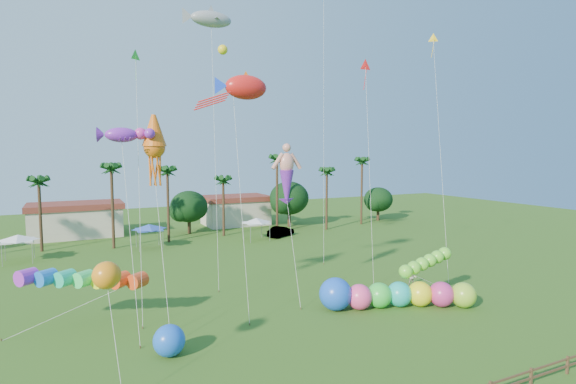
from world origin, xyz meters
name	(u,v)px	position (x,y,z in m)	size (l,w,h in m)	color
ground	(365,362)	(0.00, 0.00, 0.00)	(160.00, 160.00, 0.00)	#285116
tree_line	(208,205)	(3.57, 44.00, 4.28)	(69.46, 8.91, 11.00)	#3A2819
buildings_row	(155,217)	(-3.09, 50.00, 2.00)	(35.00, 7.00, 4.00)	beige
tent_row	(150,227)	(-6.00, 36.33, 2.75)	(31.00, 4.00, 0.60)	white
car_b	(281,231)	(12.07, 36.76, 0.75)	(1.59, 4.56, 1.50)	#4C4C54
spectator_b	(412,277)	(12.52, 10.15, 0.79)	(0.77, 0.60, 1.58)	#AEA791
caterpillar_inflatable	(391,295)	(7.16, 6.46, 1.05)	(11.80, 6.48, 2.50)	#FF438A
blue_ball	(169,341)	(-9.92, 5.74, 0.94)	(1.88, 1.88, 1.88)	blue
rainbow_tube	(107,284)	(-12.77, 12.13, 2.99)	(10.12, 4.94, 3.55)	red
green_worm	(406,272)	(8.43, 6.37, 2.74)	(8.95, 1.85, 3.38)	#67DC30
orange_ball_kite	(107,275)	(-13.37, 3.14, 5.94)	(1.55, 2.51, 6.64)	orange
merman_kite	(287,178)	(1.14, 12.54, 9.90)	(2.03, 4.04, 12.28)	#DE8C7E
fish_kite	(246,87)	(-2.32, 12.61, 16.96)	(5.27, 6.27, 18.01)	red
shark_kite	(211,19)	(-2.23, 21.74, 24.40)	(5.48, 7.03, 25.35)	gray
squid_kite	(154,148)	(-9.39, 12.01, 12.31)	(1.98, 5.82, 14.70)	orange
lobster_kite	(122,135)	(-11.54, 11.84, 13.15)	(4.04, 5.73, 13.87)	purple
delta_kite_red	(366,69)	(10.12, 14.35, 19.63)	(1.62, 3.22, 20.57)	red
delta_kite_yellow	(434,46)	(16.99, 12.95, 22.13)	(1.77, 4.56, 23.35)	yellow
delta_kite_green	(136,63)	(-10.03, 15.17, 18.57)	(1.21, 5.03, 19.63)	green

